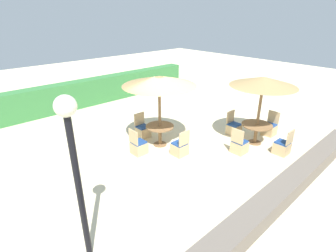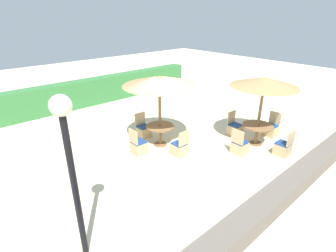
{
  "view_description": "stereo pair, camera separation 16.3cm",
  "coord_description": "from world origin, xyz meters",
  "px_view_note": "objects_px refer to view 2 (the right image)",
  "views": [
    {
      "loc": [
        -5.53,
        -5.4,
        4.48
      ],
      "look_at": [
        0.0,
        0.6,
        0.9
      ],
      "focal_mm": 28.0,
      "sensor_mm": 36.0,
      "label": 1
    },
    {
      "loc": [
        -5.4,
        -5.51,
        4.48
      ],
      "look_at": [
        0.0,
        0.6,
        0.9
      ],
      "focal_mm": 28.0,
      "sensor_mm": 36.0,
      "label": 2
    }
  ],
  "objects_px": {
    "lamp_post": "(68,150)",
    "parasol_center": "(159,81)",
    "patio_chair_front_right_south": "(283,148)",
    "patio_chair_front_right_north": "(234,129)",
    "patio_chair_front_right_west": "(239,146)",
    "patio_chair_center_west": "(138,146)",
    "patio_chair_center_south": "(180,148)",
    "round_table_center": "(160,130)",
    "round_table_front_right": "(257,129)",
    "parasol_front_right": "(264,82)",
    "patio_chair_front_right_east": "(271,129)",
    "patio_chair_center_north": "(143,130)"
  },
  "relations": [
    {
      "from": "patio_chair_front_right_north",
      "to": "patio_chair_center_south",
      "type": "bearing_deg",
      "value": -5.9
    },
    {
      "from": "parasol_center",
      "to": "round_table_front_right",
      "type": "relative_size",
      "value": 2.33
    },
    {
      "from": "lamp_post",
      "to": "patio_chair_front_right_west",
      "type": "relative_size",
      "value": 3.57
    },
    {
      "from": "patio_chair_front_right_west",
      "to": "parasol_center",
      "type": "bearing_deg",
      "value": -144.7
    },
    {
      "from": "patio_chair_center_west",
      "to": "patio_chair_front_right_east",
      "type": "relative_size",
      "value": 1.0
    },
    {
      "from": "patio_chair_center_west",
      "to": "patio_chair_center_south",
      "type": "relative_size",
      "value": 1.0
    },
    {
      "from": "parasol_center",
      "to": "parasol_front_right",
      "type": "relative_size",
      "value": 1.02
    },
    {
      "from": "parasol_center",
      "to": "patio_chair_front_right_south",
      "type": "xyz_separation_m",
      "value": [
        2.62,
        -3.32,
        -2.1
      ]
    },
    {
      "from": "round_table_center",
      "to": "round_table_front_right",
      "type": "bearing_deg",
      "value": -40.29
    },
    {
      "from": "patio_chair_center_west",
      "to": "patio_chair_center_south",
      "type": "xyz_separation_m",
      "value": [
        0.98,
        -1.02,
        0.0
      ]
    },
    {
      "from": "round_table_front_right",
      "to": "patio_chair_front_right_north",
      "type": "height_order",
      "value": "patio_chair_front_right_north"
    },
    {
      "from": "lamp_post",
      "to": "patio_chair_center_south",
      "type": "bearing_deg",
      "value": 20.74
    },
    {
      "from": "patio_chair_front_right_south",
      "to": "patio_chair_front_right_north",
      "type": "bearing_deg",
      "value": 87.02
    },
    {
      "from": "round_table_center",
      "to": "patio_chair_front_right_east",
      "type": "distance_m",
      "value": 4.38
    },
    {
      "from": "parasol_center",
      "to": "patio_chair_center_west",
      "type": "distance_m",
      "value": 2.31
    },
    {
      "from": "patio_chair_center_south",
      "to": "parasol_front_right",
      "type": "height_order",
      "value": "parasol_front_right"
    },
    {
      "from": "patio_chair_center_south",
      "to": "round_table_front_right",
      "type": "bearing_deg",
      "value": -25.38
    },
    {
      "from": "round_table_center",
      "to": "patio_chair_center_south",
      "type": "bearing_deg",
      "value": -89.21
    },
    {
      "from": "patio_chair_center_west",
      "to": "patio_chair_front_right_north",
      "type": "bearing_deg",
      "value": 70.62
    },
    {
      "from": "patio_chair_center_west",
      "to": "round_table_front_right",
      "type": "distance_m",
      "value": 4.3
    },
    {
      "from": "patio_chair_front_right_south",
      "to": "patio_chair_front_right_north",
      "type": "distance_m",
      "value": 2.04
    },
    {
      "from": "parasol_front_right",
      "to": "patio_chair_center_south",
      "type": "bearing_deg",
      "value": 154.62
    },
    {
      "from": "round_table_center",
      "to": "patio_chair_front_right_south",
      "type": "distance_m",
      "value": 4.24
    },
    {
      "from": "patio_chair_front_right_south",
      "to": "parasol_front_right",
      "type": "bearing_deg",
      "value": 86.97
    },
    {
      "from": "patio_chair_center_north",
      "to": "patio_chair_front_right_east",
      "type": "distance_m",
      "value": 4.98
    },
    {
      "from": "parasol_center",
      "to": "parasol_front_right",
      "type": "bearing_deg",
      "value": -40.29
    },
    {
      "from": "patio_chair_center_west",
      "to": "patio_chair_center_north",
      "type": "distance_m",
      "value": 1.31
    },
    {
      "from": "patio_chair_center_west",
      "to": "patio_chair_front_right_north",
      "type": "xyz_separation_m",
      "value": [
        3.69,
        -1.3,
        0.0
      ]
    },
    {
      "from": "patio_chair_front_right_north",
      "to": "patio_chair_front_right_west",
      "type": "bearing_deg",
      "value": 41.75
    },
    {
      "from": "parasol_center",
      "to": "patio_chair_front_right_north",
      "type": "distance_m",
      "value": 3.67
    },
    {
      "from": "patio_chair_front_right_west",
      "to": "round_table_center",
      "type": "bearing_deg",
      "value": -144.7
    },
    {
      "from": "round_table_front_right",
      "to": "patio_chair_front_right_west",
      "type": "relative_size",
      "value": 1.17
    },
    {
      "from": "parasol_front_right",
      "to": "round_table_front_right",
      "type": "xyz_separation_m",
      "value": [
        -0.0,
        0.0,
        -1.72
      ]
    },
    {
      "from": "patio_chair_front_right_north",
      "to": "patio_chair_front_right_east",
      "type": "bearing_deg",
      "value": 135.92
    },
    {
      "from": "parasol_front_right",
      "to": "patio_chair_center_west",
      "type": "bearing_deg",
      "value": 147.93
    },
    {
      "from": "patio_chair_center_north",
      "to": "parasol_front_right",
      "type": "xyz_separation_m",
      "value": [
        2.73,
        -3.22,
        2.04
      ]
    },
    {
      "from": "parasol_center",
      "to": "patio_chair_center_north",
      "type": "relative_size",
      "value": 2.73
    },
    {
      "from": "round_table_center",
      "to": "patio_chair_center_south",
      "type": "relative_size",
      "value": 1.08
    },
    {
      "from": "parasol_center",
      "to": "patio_chair_center_west",
      "type": "bearing_deg",
      "value": 179.34
    },
    {
      "from": "patio_chair_center_north",
      "to": "patio_chair_center_south",
      "type": "relative_size",
      "value": 1.0
    },
    {
      "from": "round_table_front_right",
      "to": "patio_chair_front_right_west",
      "type": "xyz_separation_m",
      "value": [
        -1.06,
        -0.01,
        -0.33
      ]
    },
    {
      "from": "lamp_post",
      "to": "patio_chair_front_right_north",
      "type": "relative_size",
      "value": 3.57
    },
    {
      "from": "parasol_center",
      "to": "patio_chair_front_right_west",
      "type": "relative_size",
      "value": 2.73
    },
    {
      "from": "lamp_post",
      "to": "parasol_center",
      "type": "bearing_deg",
      "value": 31.93
    },
    {
      "from": "patio_chair_front_right_west",
      "to": "patio_chair_center_west",
      "type": "bearing_deg",
      "value": -131.64
    },
    {
      "from": "patio_chair_center_south",
      "to": "lamp_post",
      "type": "bearing_deg",
      "value": -159.26
    },
    {
      "from": "parasol_center",
      "to": "round_table_center",
      "type": "bearing_deg",
      "value": 180.0
    },
    {
      "from": "parasol_center",
      "to": "patio_chair_front_right_south",
      "type": "relative_size",
      "value": 2.73
    },
    {
      "from": "round_table_center",
      "to": "patio_chair_front_right_south",
      "type": "bearing_deg",
      "value": -51.71
    },
    {
      "from": "round_table_front_right",
      "to": "patio_chair_front_right_north",
      "type": "relative_size",
      "value": 1.17
    }
  ]
}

